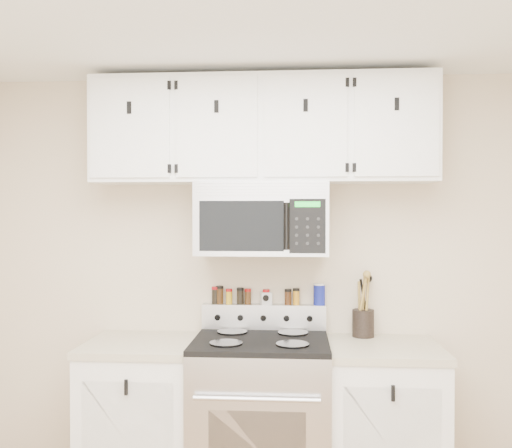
# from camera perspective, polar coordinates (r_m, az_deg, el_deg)

# --- Properties ---
(back_wall) EXTENTS (3.50, 0.01, 2.50)m
(back_wall) POSITION_cam_1_polar(r_m,az_deg,el_deg) (3.55, 0.82, -5.56)
(back_wall) COLOR beige
(back_wall) RESTS_ON floor
(range) EXTENTS (0.76, 0.65, 1.10)m
(range) POSITION_cam_1_polar(r_m,az_deg,el_deg) (3.42, 0.50, -18.99)
(range) COLOR #B7B7BA
(range) RESTS_ON floor
(base_cabinet_left) EXTENTS (0.64, 0.62, 0.92)m
(base_cabinet_left) POSITION_cam_1_polar(r_m,az_deg,el_deg) (3.56, -11.27, -18.64)
(base_cabinet_left) COLOR white
(base_cabinet_left) RESTS_ON floor
(base_cabinet_right) EXTENTS (0.64, 0.62, 0.92)m
(base_cabinet_right) POSITION_cam_1_polar(r_m,az_deg,el_deg) (3.48, 12.61, -19.11)
(base_cabinet_right) COLOR white
(base_cabinet_right) RESTS_ON floor
(microwave) EXTENTS (0.76, 0.44, 0.42)m
(microwave) POSITION_cam_1_polar(r_m,az_deg,el_deg) (3.34, 0.64, 0.55)
(microwave) COLOR #9E9EA3
(microwave) RESTS_ON back_wall
(upper_cabinets) EXTENTS (2.00, 0.35, 0.62)m
(upper_cabinets) POSITION_cam_1_polar(r_m,az_deg,el_deg) (3.40, 0.66, 9.34)
(upper_cabinets) COLOR white
(upper_cabinets) RESTS_ON back_wall
(utensil_crock) EXTENTS (0.13, 0.13, 0.38)m
(utensil_crock) POSITION_cam_1_polar(r_m,az_deg,el_deg) (3.52, 10.66, -9.50)
(utensil_crock) COLOR black
(utensil_crock) RESTS_ON base_cabinet_right
(kitchen_timer) EXTENTS (0.08, 0.07, 0.08)m
(kitchen_timer) POSITION_cam_1_polar(r_m,az_deg,el_deg) (3.53, 1.00, -7.44)
(kitchen_timer) COLOR silver
(kitchen_timer) RESTS_ON range
(salt_canister) EXTENTS (0.07, 0.07, 0.13)m
(salt_canister) POSITION_cam_1_polar(r_m,az_deg,el_deg) (3.53, 6.35, -7.00)
(salt_canister) COLOR navy
(salt_canister) RESTS_ON range
(spice_jar_0) EXTENTS (0.05, 0.05, 0.11)m
(spice_jar_0) POSITION_cam_1_polar(r_m,az_deg,el_deg) (3.56, -4.08, -7.11)
(spice_jar_0) COLOR black
(spice_jar_0) RESTS_ON range
(spice_jar_1) EXTENTS (0.05, 0.05, 0.11)m
(spice_jar_1) POSITION_cam_1_polar(r_m,az_deg,el_deg) (3.56, -3.66, -7.08)
(spice_jar_1) COLOR #3A220D
(spice_jar_1) RESTS_ON range
(spice_jar_2) EXTENTS (0.04, 0.04, 0.09)m
(spice_jar_2) POSITION_cam_1_polar(r_m,az_deg,el_deg) (3.55, -2.71, -7.24)
(spice_jar_2) COLOR gold
(spice_jar_2) RESTS_ON range
(spice_jar_3) EXTENTS (0.04, 0.04, 0.10)m
(spice_jar_3) POSITION_cam_1_polar(r_m,az_deg,el_deg) (3.54, -1.59, -7.19)
(spice_jar_3) COLOR black
(spice_jar_3) RESTS_ON range
(spice_jar_4) EXTENTS (0.04, 0.04, 0.10)m
(spice_jar_4) POSITION_cam_1_polar(r_m,az_deg,el_deg) (3.54, -0.82, -7.25)
(spice_jar_4) COLOR #40260F
(spice_jar_4) RESTS_ON range
(spice_jar_5) EXTENTS (0.04, 0.04, 0.09)m
(spice_jar_5) POSITION_cam_1_polar(r_m,az_deg,el_deg) (3.53, 1.03, -7.29)
(spice_jar_5) COLOR gold
(spice_jar_5) RESTS_ON range
(spice_jar_6) EXTENTS (0.04, 0.04, 0.10)m
(spice_jar_6) POSITION_cam_1_polar(r_m,az_deg,el_deg) (3.53, 3.22, -7.27)
(spice_jar_6) COLOR #422410
(spice_jar_6) RESTS_ON range
(spice_jar_7) EXTENTS (0.04, 0.04, 0.10)m
(spice_jar_7) POSITION_cam_1_polar(r_m,az_deg,el_deg) (3.53, 4.05, -7.23)
(spice_jar_7) COLOR orange
(spice_jar_7) RESTS_ON range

